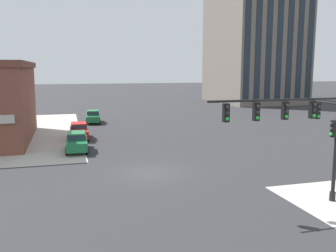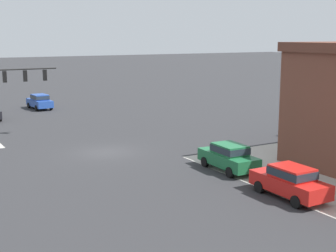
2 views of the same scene
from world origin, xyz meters
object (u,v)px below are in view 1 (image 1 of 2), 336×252
object	(u,v)px
traffic_signal_main	(305,125)
car_main_northbound_far	(79,130)
car_main_northbound_near	(93,116)
car_main_southbound_near	(77,141)

from	to	relation	value
traffic_signal_main	car_main_northbound_far	world-z (taller)	traffic_signal_main
traffic_signal_main	car_main_northbound_near	xyz separation A→B (m)	(-8.48, 33.15, -3.33)
car_main_northbound_far	car_main_southbound_near	world-z (taller)	same
traffic_signal_main	car_main_southbound_near	distance (m)	19.93
car_main_northbound_near	car_main_northbound_far	size ratio (longest dim) A/B	1.02
car_main_northbound_near	car_main_northbound_far	bearing A→B (deg)	-101.35
car_main_northbound_near	car_main_southbound_near	world-z (taller)	same
traffic_signal_main	car_main_southbound_near	bearing A→B (deg)	124.49
car_main_northbound_near	car_main_northbound_far	world-z (taller)	same
traffic_signal_main	car_main_northbound_far	distance (m)	24.64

